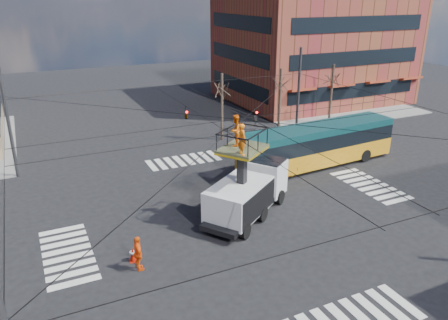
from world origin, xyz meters
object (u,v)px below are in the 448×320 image
city_bus (317,144)px  flagger (292,163)px  worker_ground (138,254)px  utility_truck (248,182)px  traffic_cone (133,254)px

city_bus → flagger: (-2.88, -0.91, -0.72)m
city_bus → flagger: 3.11m
city_bus → worker_ground: bearing=-158.5°
city_bus → worker_ground: city_bus is taller
utility_truck → traffic_cone: utility_truck is taller
flagger → worker_ground: bearing=-81.9°
utility_truck → worker_ground: (-7.41, -2.84, -1.16)m
flagger → utility_truck: bearing=-75.0°
utility_truck → city_bus: size_ratio=0.53×
traffic_cone → utility_truck: bearing=15.0°
utility_truck → traffic_cone: 7.94m
utility_truck → city_bus: 9.68m
city_bus → flagger: size_ratio=6.56×
flagger → traffic_cone: bearing=-85.0°
worker_ground → flagger: size_ratio=0.89×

